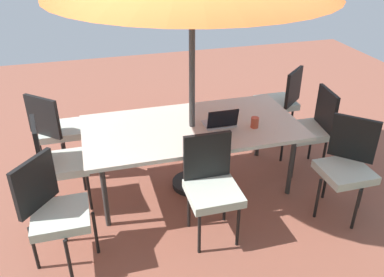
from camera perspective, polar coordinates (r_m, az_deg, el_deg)
The scene contains 11 objects.
ground_plane at distance 4.57m, azimuth -0.00°, elevation -6.73°, with size 10.00×10.00×0.02m, color #935442.
dining_table at distance 4.19m, azimuth -0.00°, elevation 1.26°, with size 2.23×1.13×0.75m.
chair_east at distance 4.18m, azimuth -18.55°, elevation -2.86°, with size 0.49×0.48×0.98m.
chair_southeast at distance 4.82m, azimuth -18.69°, elevation 1.45°, with size 0.59×0.59×0.98m.
chair_southwest at distance 5.42m, azimuth 12.47°, elevation 5.43°, with size 0.58×0.59×0.98m.
chair_north at distance 3.64m, azimuth 2.77°, elevation -6.37°, with size 0.46×0.46×0.98m.
chair_west at distance 4.79m, azimuth 16.51°, elevation 1.68°, with size 0.48×0.47×0.98m.
chair_northwest at distance 4.19m, azimuth 21.08°, elevation -3.29°, with size 0.59×0.59×0.98m.
chair_northeast at distance 3.54m, azimuth -18.98°, elevation -9.32°, with size 0.58×0.58×0.98m.
laptop at distance 4.15m, azimuth 4.04°, elevation 2.35°, with size 0.32×0.25×0.21m.
cup at distance 4.16m, azimuth 8.85°, elevation 2.25°, with size 0.08×0.08×0.11m, color #CC4C33.
Camera 1 is at (1.00, 3.57, 2.65)m, focal length 37.75 mm.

